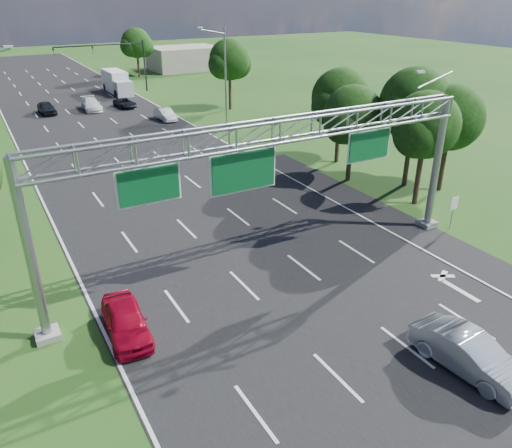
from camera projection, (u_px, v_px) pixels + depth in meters
ground at (155, 173)px, 40.27m from camera, size 220.00×220.00×0.00m
road at (155, 173)px, 40.27m from camera, size 18.00×180.00×0.02m
road_flare at (389, 218)px, 32.25m from camera, size 3.00×30.00×0.02m
sign_gantry at (277, 143)px, 23.33m from camera, size 23.50×1.00×9.56m
regulatory_sign at (454, 206)px, 30.21m from camera, size 0.60×0.08×2.10m
traffic_signal at (119, 55)px, 68.93m from camera, size 12.21×0.24×7.00m
streetlight_r_mid at (224, 74)px, 50.81m from camera, size 2.97×0.22×10.16m
tree_cluster_right at (394, 113)px, 36.12m from camera, size 9.91×14.60×8.68m
tree_verge_rd at (230, 62)px, 59.24m from camera, size 5.76×4.80×8.28m
tree_verge_re at (137, 44)px, 82.12m from camera, size 5.76×4.80×7.84m
building_right at (185, 58)px, 91.03m from camera, size 12.00×9.00×4.00m
red_coupe at (126, 321)px, 21.10m from camera, size 1.98×4.23×1.40m
silver_sedan at (469, 353)px, 19.13m from camera, size 2.05×4.78×1.53m
car_queue_a at (91, 104)px, 60.80m from camera, size 2.25×4.99×1.42m
car_queue_b at (125, 103)px, 62.19m from camera, size 2.29×4.20×1.12m
car_queue_c at (47, 108)px, 58.90m from camera, size 1.87×4.26×1.43m
car_queue_d at (165, 114)px, 56.14m from camera, size 1.48×4.03×1.32m
box_truck at (117, 83)px, 70.63m from camera, size 2.44×7.98×3.01m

